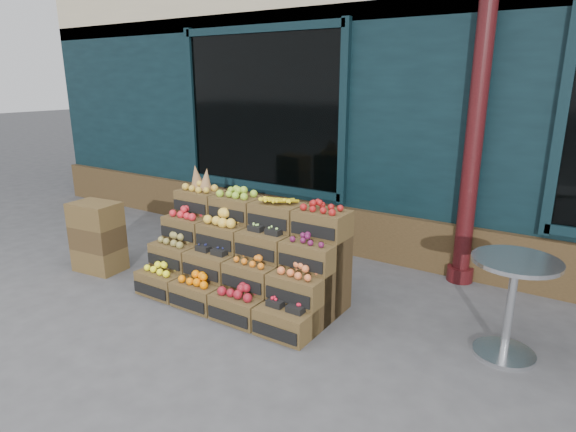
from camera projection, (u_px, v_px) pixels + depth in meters
The scene contains 6 objects.
ground at pixel (264, 327), 4.35m from camera, with size 60.00×60.00×0.00m, color #434345.
shop_facade at pixel (448, 63), 7.79m from camera, with size 12.00×6.24×4.80m.
crate_display at pixel (244, 260), 4.87m from camera, with size 2.03×0.99×1.27m.
spare_crates at pixel (98, 237), 5.55m from camera, with size 0.58×0.43×0.81m.
bistro_table at pixel (512, 296), 3.78m from camera, with size 0.66×0.66×0.83m.
shopkeeper at pixel (270, 151), 7.39m from camera, with size 0.79×0.52×2.17m, color #154A1A.
Camera 1 is at (2.33, -3.14, 2.18)m, focal length 30.00 mm.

